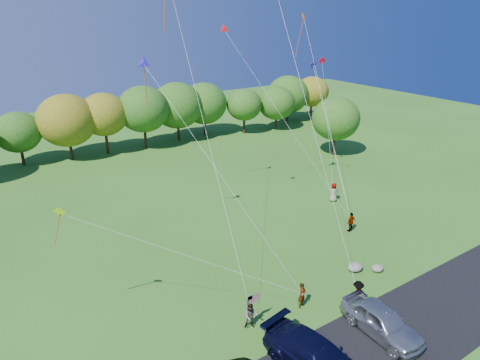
% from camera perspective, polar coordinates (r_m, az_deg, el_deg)
% --- Properties ---
extents(ground, '(140.00, 140.00, 0.00)m').
position_cam_1_polar(ground, '(27.57, 9.07, -17.79)').
color(ground, '#315E1B').
rests_on(ground, ground).
extents(asphalt_lane, '(44.00, 6.00, 0.06)m').
position_cam_1_polar(asphalt_lane, '(25.56, 15.54, -22.14)').
color(asphalt_lane, black).
rests_on(asphalt_lane, ground).
extents(treeline, '(76.22, 27.55, 8.37)m').
position_cam_1_polar(treeline, '(54.48, -18.83, 7.19)').
color(treeline, '#3A2615').
rests_on(treeline, ground).
extents(minivan_navy, '(3.48, 6.44, 1.77)m').
position_cam_1_polar(minivan_navy, '(23.91, 10.17, -22.27)').
color(minivan_navy, black).
rests_on(minivan_navy, asphalt_lane).
extents(minivan_silver, '(2.18, 5.15, 1.74)m').
position_cam_1_polar(minivan_silver, '(26.90, 18.37, -17.42)').
color(minivan_silver, '#93979D').
rests_on(minivan_silver, asphalt_lane).
extents(flyer_a, '(0.72, 0.58, 1.70)m').
position_cam_1_polar(flyer_a, '(27.90, 8.28, -14.97)').
color(flyer_a, '#4C4C59').
rests_on(flyer_a, ground).
extents(flyer_b, '(1.00, 0.93, 1.65)m').
position_cam_1_polar(flyer_b, '(26.17, 1.48, -17.65)').
color(flyer_b, '#4C4C59').
rests_on(flyer_b, ground).
extents(flyer_c, '(1.35, 1.06, 1.84)m').
position_cam_1_polar(flyer_c, '(28.57, 15.41, -14.47)').
color(flyer_c, '#4C4C59').
rests_on(flyer_c, ground).
extents(flyer_d, '(1.05, 0.53, 1.72)m').
position_cam_1_polar(flyer_d, '(37.23, 14.58, -5.44)').
color(flyer_d, '#4C4C59').
rests_on(flyer_d, ground).
extents(flyer_e, '(1.10, 1.00, 1.88)m').
position_cam_1_polar(flyer_e, '(42.48, 12.37, -1.63)').
color(flyer_e, '#4C4C59').
rests_on(flyer_e, ground).
extents(flag_assembly, '(0.83, 0.53, 2.23)m').
position_cam_1_polar(flag_assembly, '(25.69, 1.49, -16.16)').
color(flag_assembly, black).
rests_on(flag_assembly, ground).
extents(boulder_near, '(1.17, 0.91, 0.58)m').
position_cam_1_polar(boulder_near, '(32.31, 15.12, -11.15)').
color(boulder_near, gray).
rests_on(boulder_near, ground).
extents(boulder_far, '(0.92, 0.77, 0.48)m').
position_cam_1_polar(boulder_far, '(32.73, 17.87, -11.12)').
color(boulder_far, gray).
rests_on(boulder_far, ground).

